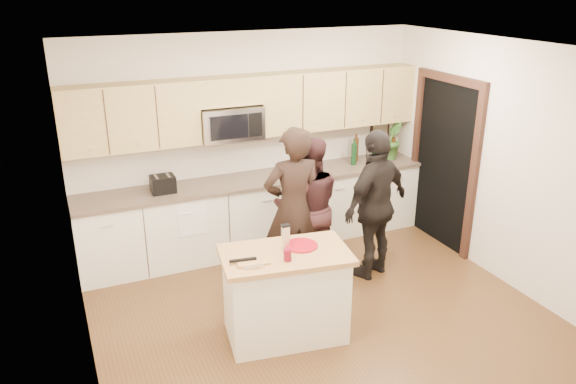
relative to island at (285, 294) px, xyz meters
name	(u,v)px	position (x,y,z in m)	size (l,w,h in m)	color
floor	(317,310)	(0.48, 0.26, -0.45)	(4.50, 4.50, 0.00)	brown
room_shell	(321,153)	(0.48, 0.26, 1.28)	(4.52, 4.02, 2.71)	beige
back_cabinetry	(259,212)	(0.48, 1.95, 0.02)	(4.50, 0.66, 0.94)	white
upper_cabinetry	(255,104)	(0.51, 2.10, 1.39)	(4.50, 0.33, 0.75)	tan
microwave	(230,123)	(0.17, 2.06, 1.20)	(0.76, 0.41, 0.40)	silver
doorway	(444,157)	(2.71, 1.16, 0.70)	(0.06, 1.25, 2.20)	black
framed_picture	(380,130)	(2.43, 2.25, 0.83)	(0.30, 0.03, 0.38)	black
dish_towel	(189,205)	(-0.47, 1.76, 0.35)	(0.34, 0.60, 0.48)	white
island	(285,294)	(0.00, 0.00, 0.00)	(1.29, 0.87, 0.90)	white
red_plate	(301,245)	(0.19, 0.06, 0.45)	(0.31, 0.31, 0.02)	maroon
box_grater	(286,236)	(0.04, 0.08, 0.58)	(0.08, 0.05, 0.23)	silver
drink_glass	(288,255)	(-0.05, -0.15, 0.50)	(0.07, 0.07, 0.11)	maroon
cutting_board	(253,262)	(-0.35, -0.07, 0.46)	(0.30, 0.16, 0.02)	#A87746
tongs	(243,260)	(-0.43, -0.03, 0.48)	(0.25, 0.03, 0.02)	black
knife	(254,267)	(-0.38, -0.18, 0.47)	(0.18, 0.02, 0.01)	silver
toaster	(163,184)	(-0.72, 1.93, 0.58)	(0.28, 0.23, 0.20)	black
bottle_cluster	(377,147)	(2.23, 1.98, 0.67)	(0.82, 0.32, 0.40)	black
orchid	(392,139)	(2.47, 1.98, 0.76)	(0.30, 0.24, 0.55)	#396B2A
woman_left	(293,208)	(0.49, 0.91, 0.47)	(0.67, 0.44, 1.84)	black
woman_center	(308,207)	(0.76, 1.08, 0.37)	(0.80, 0.63, 1.65)	black
woman_right	(376,205)	(1.44, 0.72, 0.42)	(1.03, 0.43, 1.75)	black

